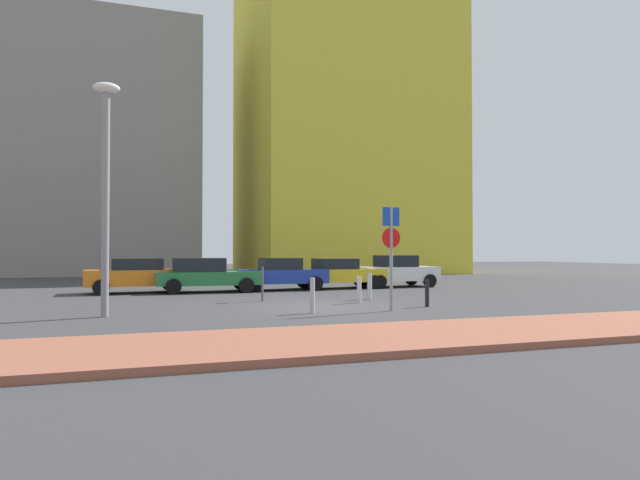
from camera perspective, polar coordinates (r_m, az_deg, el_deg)
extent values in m
plane|color=#38383A|center=(17.24, 0.20, -7.04)|extent=(120.00, 120.00, 0.00)
cube|color=#93513D|center=(11.24, 11.19, -9.80)|extent=(40.00, 3.32, 0.14)
cube|color=orange|center=(24.18, -18.63, -3.74)|extent=(4.21, 1.98, 0.66)
cube|color=black|center=(24.16, -18.63, -2.40)|extent=(2.10, 1.73, 0.47)
cylinder|color=black|center=(25.19, -15.54, -4.41)|extent=(0.65, 0.25, 0.64)
cylinder|color=black|center=(23.43, -15.09, -4.66)|extent=(0.65, 0.25, 0.64)
cylinder|color=black|center=(25.05, -21.95, -4.39)|extent=(0.65, 0.25, 0.64)
cylinder|color=black|center=(23.28, -21.99, -4.64)|extent=(0.65, 0.25, 0.64)
cube|color=#237238|center=(23.90, -11.58, -3.93)|extent=(4.44, 2.00, 0.57)
cube|color=black|center=(23.85, -12.59, -2.55)|extent=(2.24, 1.77, 0.58)
cylinder|color=black|center=(24.98, -8.34, -4.47)|extent=(0.65, 0.25, 0.64)
cylinder|color=black|center=(23.18, -7.72, -4.73)|extent=(0.65, 0.25, 0.64)
cylinder|color=black|center=(24.75, -15.19, -4.47)|extent=(0.65, 0.25, 0.64)
cylinder|color=black|center=(22.93, -15.11, -4.74)|extent=(0.65, 0.25, 0.64)
cube|color=#1E389E|center=(24.66, -4.03, -3.80)|extent=(4.06, 1.89, 0.62)
cube|color=black|center=(24.63, -4.23, -2.49)|extent=(1.85, 1.65, 0.51)
cylinder|color=black|center=(25.81, -1.45, -4.38)|extent=(0.65, 0.25, 0.64)
cylinder|color=black|center=(24.17, -0.46, -4.59)|extent=(0.65, 0.25, 0.64)
cylinder|color=black|center=(25.28, -7.44, -4.43)|extent=(0.65, 0.25, 0.64)
cylinder|color=black|center=(23.60, -6.84, -4.67)|extent=(0.65, 0.25, 0.64)
cube|color=gold|center=(25.73, 1.94, -3.71)|extent=(4.32, 1.77, 0.60)
cube|color=black|center=(25.65, 1.58, -2.50)|extent=(1.86, 1.62, 0.49)
cylinder|color=black|center=(27.10, 4.19, -4.22)|extent=(0.64, 0.22, 0.64)
cylinder|color=black|center=(25.50, 5.72, -4.41)|extent=(0.64, 0.22, 0.64)
cylinder|color=black|center=(26.09, -1.76, -4.34)|extent=(0.64, 0.22, 0.64)
cylinder|color=black|center=(24.43, -0.56, -4.56)|extent=(0.64, 0.22, 0.64)
cube|color=white|center=(27.12, 8.00, -3.50)|extent=(3.97, 1.90, 0.67)
cube|color=black|center=(27.08, 7.92, -2.19)|extent=(1.70, 1.71, 0.56)
cylinder|color=black|center=(28.57, 9.54, -4.05)|extent=(0.64, 0.23, 0.64)
cylinder|color=black|center=(26.99, 11.43, -4.21)|extent=(0.64, 0.23, 0.64)
cylinder|color=black|center=(27.38, 4.62, -4.19)|extent=(0.64, 0.23, 0.64)
cylinder|color=black|center=(25.72, 6.29, -4.38)|extent=(0.64, 0.23, 0.64)
cylinder|color=gray|center=(16.11, 7.47, -1.95)|extent=(0.10, 0.10, 3.08)
cube|color=#1447B7|center=(16.15, 7.46, 2.45)|extent=(0.55, 0.08, 0.55)
cylinder|color=red|center=(16.12, 7.47, 0.22)|extent=(0.60, 0.08, 0.60)
cylinder|color=#4C4C51|center=(19.26, -6.05, -4.56)|extent=(0.08, 0.08, 1.24)
cube|color=black|center=(19.23, -6.05, -2.29)|extent=(0.18, 0.14, 0.28)
cylinder|color=gray|center=(15.68, -21.57, 3.46)|extent=(0.20, 0.20, 6.01)
ellipsoid|color=silver|center=(16.24, -21.48, 14.62)|extent=(0.70, 0.36, 0.30)
cylinder|color=#B7B7BC|center=(19.86, 5.23, -4.86)|extent=(0.17, 0.17, 0.96)
cylinder|color=#B7B7BC|center=(18.58, 4.13, -5.19)|extent=(0.15, 0.15, 0.92)
cylinder|color=#B7B7BC|center=(15.46, -0.80, -5.84)|extent=(0.14, 0.14, 1.01)
cylinder|color=black|center=(17.58, 11.16, -5.49)|extent=(0.13, 0.13, 0.86)
cube|color=gold|center=(48.36, 2.12, 12.66)|extent=(15.98, 15.78, 26.65)
cube|color=gray|center=(46.18, -21.36, 8.63)|extent=(13.46, 10.41, 19.13)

